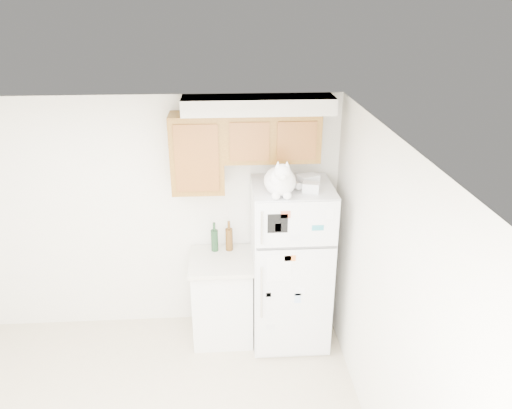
{
  "coord_description": "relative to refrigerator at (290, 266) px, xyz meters",
  "views": [
    {
      "loc": [
        0.76,
        -2.72,
        3.36
      ],
      "look_at": [
        1.04,
        1.55,
        1.55
      ],
      "focal_mm": 35.0,
      "sensor_mm": 36.0,
      "label": 1
    }
  ],
  "objects": [
    {
      "name": "room_shell",
      "position": [
        -1.26,
        -1.36,
        0.82
      ],
      "size": [
        3.84,
        4.04,
        2.52
      ],
      "color": "white",
      "rests_on": "ground_plane"
    },
    {
      "name": "refrigerator",
      "position": [
        0.0,
        0.0,
        0.0
      ],
      "size": [
        0.76,
        0.78,
        1.7
      ],
      "color": "white",
      "rests_on": "ground_plane"
    },
    {
      "name": "base_counter",
      "position": [
        -0.69,
        0.07,
        -0.39
      ],
      "size": [
        0.64,
        0.64,
        0.92
      ],
      "color": "white",
      "rests_on": "ground_plane"
    },
    {
      "name": "cat",
      "position": [
        -0.14,
        -0.2,
        0.99
      ],
      "size": [
        0.35,
        0.52,
        0.37
      ],
      "color": "white",
      "rests_on": "refrigerator"
    },
    {
      "name": "storage_box_back",
      "position": [
        0.15,
        0.04,
        0.9
      ],
      "size": [
        0.22,
        0.19,
        0.1
      ],
      "primitive_type": "cube",
      "rotation": [
        0.0,
        0.0,
        0.41
      ],
      "color": "white",
      "rests_on": "refrigerator"
    },
    {
      "name": "storage_box_front",
      "position": [
        0.14,
        -0.15,
        0.89
      ],
      "size": [
        0.18,
        0.15,
        0.09
      ],
      "primitive_type": "cube",
      "rotation": [
        0.0,
        0.0,
        -0.29
      ],
      "color": "white",
      "rests_on": "refrigerator"
    },
    {
      "name": "bottle_green",
      "position": [
        -0.76,
        0.24,
        0.23
      ],
      "size": [
        0.07,
        0.07,
        0.31
      ],
      "primitive_type": null,
      "color": "#19381E",
      "rests_on": "base_counter"
    },
    {
      "name": "bottle_amber",
      "position": [
        -0.61,
        0.25,
        0.23
      ],
      "size": [
        0.08,
        0.08,
        0.32
      ],
      "primitive_type": null,
      "color": "#593814",
      "rests_on": "base_counter"
    }
  ]
}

